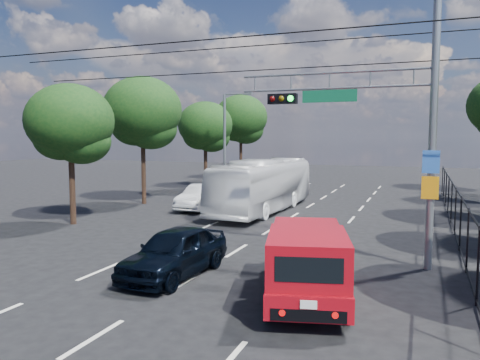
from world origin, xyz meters
The scene contains 14 objects.
ground centered at (0.00, 0.00, 0.00)m, with size 120.00×120.00×0.00m, color black.
lane_markings centered at (0.00, 14.00, 0.01)m, with size 6.12×38.00×0.01m.
signal_mast centered at (5.28, 7.99, 5.24)m, with size 6.43×0.39×9.50m.
streetlight_left centered at (-6.33, 22.00, 3.94)m, with size 2.09×0.22×7.08m.
utility_wires centered at (0.00, 8.83, 7.23)m, with size 22.00×5.04×0.74m.
fence_right centered at (7.60, 12.17, 1.03)m, with size 0.06×34.03×2.00m.
tree_left_b centered at (-9.18, 10.02, 4.58)m, with size 4.08×4.08×6.63m.
tree_left_c centered at (-9.78, 17.02, 5.40)m, with size 4.80×4.80×7.80m.
tree_left_d centered at (-9.38, 25.02, 4.72)m, with size 4.20×4.20×6.83m.
tree_left_e centered at (-9.58, 33.02, 5.53)m, with size 4.92×4.92×7.99m.
red_pickup centered at (3.57, 3.91, 1.02)m, with size 3.03×5.41×1.91m.
navy_hatchback centered at (-0.59, 4.50, 0.73)m, with size 1.73×4.29×1.46m, color black.
white_bus centered at (-2.00, 17.05, 1.45)m, with size 2.43×10.39×2.89m, color silver.
white_van centered at (-5.50, 16.32, 0.71)m, with size 1.50×4.30×1.42m, color silver.
Camera 1 is at (6.26, -7.58, 4.19)m, focal length 35.00 mm.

